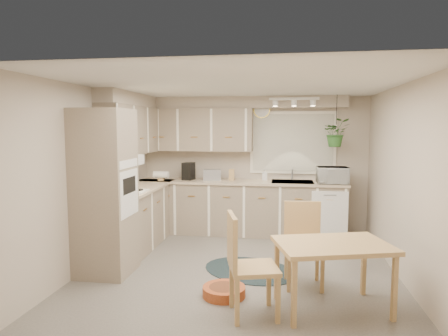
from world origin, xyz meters
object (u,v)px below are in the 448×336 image
(chair_left, at_px, (254,265))
(microwave, at_px, (332,173))
(chair_back, at_px, (304,246))
(braided_rug, at_px, (250,270))
(dining_table, at_px, (332,276))
(pet_bed, at_px, (224,291))

(chair_left, xyz_separation_m, microwave, (1.07, 2.94, 0.59))
(chair_back, relative_size, microwave, 1.97)
(chair_back, xyz_separation_m, braided_rug, (-0.67, 0.41, -0.48))
(dining_table, relative_size, chair_back, 1.14)
(dining_table, relative_size, microwave, 2.25)
(chair_back, distance_m, pet_bed, 1.07)
(pet_bed, distance_m, microwave, 3.11)
(chair_back, distance_m, microwave, 2.28)
(dining_table, xyz_separation_m, microwave, (0.29, 2.70, 0.76))
(braided_rug, bearing_deg, chair_back, -31.64)
(chair_left, height_order, chair_back, chair_left)
(chair_back, bearing_deg, pet_bed, 21.44)
(dining_table, height_order, chair_left, chair_left)
(dining_table, bearing_deg, chair_back, 114.02)
(chair_left, xyz_separation_m, chair_back, (0.52, 0.82, -0.02))
(dining_table, relative_size, pet_bed, 2.34)
(chair_left, bearing_deg, microwave, 144.91)
(braided_rug, height_order, microwave, microwave)
(chair_back, height_order, braided_rug, chair_back)
(dining_table, height_order, microwave, microwave)
(pet_bed, bearing_deg, microwave, 60.76)
(microwave, bearing_deg, dining_table, -100.66)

